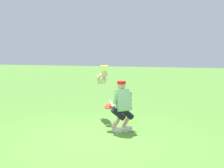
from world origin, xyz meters
TOP-DOWN VIEW (x-y plane):
  - ground_plane at (0.00, 0.00)m, footprint 60.00×60.00m
  - person at (-0.51, -0.86)m, footprint 0.71×0.56m
  - dog at (0.43, -2.05)m, footprint 0.59×0.91m
  - frisbee_flying at (0.29, -1.81)m, footprint 0.35×0.35m
  - frisbee_held at (-0.13, -0.94)m, footprint 0.36×0.35m

SIDE VIEW (x-z plane):
  - ground_plane at x=0.00m, z-range 0.00..0.00m
  - frisbee_held at x=-0.13m, z-range 0.55..0.67m
  - person at x=-0.51m, z-range 0.05..1.34m
  - dog at x=0.43m, z-range 0.96..1.49m
  - frisbee_flying at x=0.29m, z-range 1.59..1.63m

